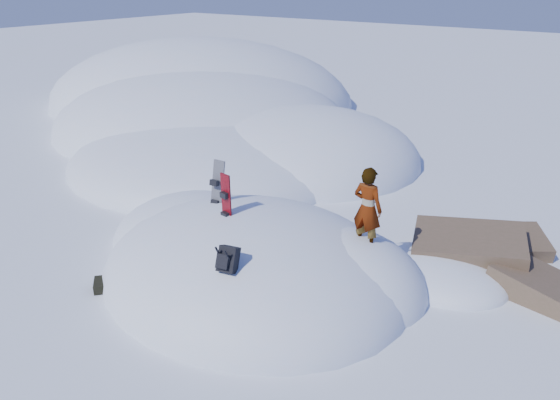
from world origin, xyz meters
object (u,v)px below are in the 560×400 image
Objects in this scene: snowboard_red at (226,207)px; person at (367,209)px; backpack at (227,259)px; snowboard_dark at (216,195)px.

snowboard_red is 2.93m from person.
snowboard_dark is at bearing 122.20° from backpack.
person is (1.42, 2.62, 0.43)m from backpack.
snowboard_red is 0.86× the size of person.
backpack is (2.00, -1.94, -0.14)m from snowboard_dark.
snowboard_red is 0.95× the size of snowboard_dark.
person reaches higher than snowboard_dark.
snowboard_dark is (-0.77, 0.54, -0.08)m from snowboard_red.
snowboard_dark is 2.79m from backpack.
person is at bearing 47.71° from backpack.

